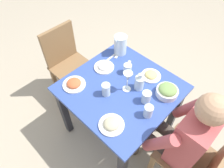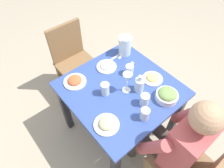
{
  "view_description": "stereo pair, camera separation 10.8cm",
  "coord_description": "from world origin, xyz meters",
  "px_view_note": "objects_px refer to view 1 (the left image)",
  "views": [
    {
      "loc": [
        -0.82,
        -0.7,
        2.05
      ],
      "look_at": [
        -0.05,
        0.06,
        0.76
      ],
      "focal_mm": 32.58,
      "sensor_mm": 36.0,
      "label": 1
    },
    {
      "loc": [
        -0.75,
        -0.77,
        2.05
      ],
      "look_at": [
        -0.05,
        0.06,
        0.76
      ],
      "focal_mm": 32.58,
      "sensor_mm": 36.0,
      "label": 2
    }
  ],
  "objects_px": {
    "salad_bowl": "(167,91)",
    "water_glass_far_left": "(128,69)",
    "water_glass_near_left": "(146,97)",
    "plate_fries": "(151,75)",
    "plate_beans": "(111,124)",
    "wine_glass": "(128,78)",
    "oil_carafe": "(139,83)",
    "diner_near": "(178,134)",
    "chair_far": "(68,62)",
    "plate_rice_curry": "(74,84)",
    "chair_near": "(197,161)",
    "salt_shaker": "(129,64)",
    "water_glass_center": "(106,89)",
    "dining_table": "(121,96)",
    "plate_yoghurt": "(104,67)",
    "water_glass_near_right": "(148,111)",
    "water_pitcher": "(120,45)"
  },
  "relations": [
    {
      "from": "chair_far",
      "to": "salad_bowl",
      "type": "height_order",
      "value": "chair_far"
    },
    {
      "from": "plate_rice_curry",
      "to": "salt_shaker",
      "type": "distance_m",
      "value": 0.53
    },
    {
      "from": "water_pitcher",
      "to": "salad_bowl",
      "type": "bearing_deg",
      "value": -100.21
    },
    {
      "from": "water_pitcher",
      "to": "salad_bowl",
      "type": "height_order",
      "value": "water_pitcher"
    },
    {
      "from": "chair_far",
      "to": "plate_yoghurt",
      "type": "relative_size",
      "value": 4.89
    },
    {
      "from": "water_glass_near_left",
      "to": "oil_carafe",
      "type": "xyz_separation_m",
      "value": [
        0.07,
        0.13,
        0.01
      ]
    },
    {
      "from": "water_glass_near_left",
      "to": "plate_fries",
      "type": "bearing_deg",
      "value": 28.48
    },
    {
      "from": "diner_near",
      "to": "oil_carafe",
      "type": "relative_size",
      "value": 7.21
    },
    {
      "from": "chair_near",
      "to": "salad_bowl",
      "type": "relative_size",
      "value": 5.02
    },
    {
      "from": "plate_yoghurt",
      "to": "dining_table",
      "type": "bearing_deg",
      "value": -102.7
    },
    {
      "from": "chair_near",
      "to": "water_glass_near_left",
      "type": "distance_m",
      "value": 0.61
    },
    {
      "from": "water_glass_near_left",
      "to": "chair_near",
      "type": "bearing_deg",
      "value": -92.42
    },
    {
      "from": "plate_rice_curry",
      "to": "wine_glass",
      "type": "relative_size",
      "value": 0.99
    },
    {
      "from": "salad_bowl",
      "to": "salt_shaker",
      "type": "height_order",
      "value": "salad_bowl"
    },
    {
      "from": "water_pitcher",
      "to": "plate_yoghurt",
      "type": "distance_m",
      "value": 0.27
    },
    {
      "from": "chair_far",
      "to": "water_glass_far_left",
      "type": "xyz_separation_m",
      "value": [
        0.17,
        -0.7,
        0.26
      ]
    },
    {
      "from": "diner_near",
      "to": "water_glass_near_right",
      "type": "bearing_deg",
      "value": 105.47
    },
    {
      "from": "salad_bowl",
      "to": "water_glass_far_left",
      "type": "bearing_deg",
      "value": 95.94
    },
    {
      "from": "diner_near",
      "to": "water_glass_center",
      "type": "relative_size",
      "value": 10.56
    },
    {
      "from": "diner_near",
      "to": "water_glass_center",
      "type": "distance_m",
      "value": 0.64
    },
    {
      "from": "water_pitcher",
      "to": "water_glass_near_right",
      "type": "xyz_separation_m",
      "value": [
        -0.38,
        -0.63,
        -0.04
      ]
    },
    {
      "from": "water_pitcher",
      "to": "wine_glass",
      "type": "bearing_deg",
      "value": -130.35
    },
    {
      "from": "plate_beans",
      "to": "oil_carafe",
      "type": "height_order",
      "value": "oil_carafe"
    },
    {
      "from": "plate_rice_curry",
      "to": "salt_shaker",
      "type": "xyz_separation_m",
      "value": [
        0.5,
        -0.18,
        0.01
      ]
    },
    {
      "from": "plate_fries",
      "to": "wine_glass",
      "type": "distance_m",
      "value": 0.29
    },
    {
      "from": "chair_near",
      "to": "chair_far",
      "type": "xyz_separation_m",
      "value": [
        -0.02,
        1.56,
        0.0
      ]
    },
    {
      "from": "chair_near",
      "to": "water_glass_near_left",
      "type": "xyz_separation_m",
      "value": [
        0.02,
        0.54,
        0.27
      ]
    },
    {
      "from": "plate_rice_curry",
      "to": "water_glass_near_left",
      "type": "xyz_separation_m",
      "value": [
        0.29,
        -0.53,
        0.03
      ]
    },
    {
      "from": "water_glass_near_right",
      "to": "water_glass_far_left",
      "type": "xyz_separation_m",
      "value": [
        0.22,
        0.4,
        -0.01
      ]
    },
    {
      "from": "water_glass_center",
      "to": "chair_near",
      "type": "bearing_deg",
      "value": -79.89
    },
    {
      "from": "wine_glass",
      "to": "oil_carafe",
      "type": "xyz_separation_m",
      "value": [
        0.08,
        -0.06,
        -0.09
      ]
    },
    {
      "from": "salad_bowl",
      "to": "plate_yoghurt",
      "type": "relative_size",
      "value": 0.97
    },
    {
      "from": "plate_fries",
      "to": "water_glass_far_left",
      "type": "bearing_deg",
      "value": 121.03
    },
    {
      "from": "water_pitcher",
      "to": "water_glass_near_right",
      "type": "distance_m",
      "value": 0.74
    },
    {
      "from": "dining_table",
      "to": "plate_beans",
      "type": "bearing_deg",
      "value": -148.21
    },
    {
      "from": "chair_near",
      "to": "diner_near",
      "type": "distance_m",
      "value": 0.25
    },
    {
      "from": "dining_table",
      "to": "water_glass_near_right",
      "type": "xyz_separation_m",
      "value": [
        -0.06,
        -0.33,
        0.18
      ]
    },
    {
      "from": "chair_near",
      "to": "plate_yoghurt",
      "type": "xyz_separation_m",
      "value": [
        0.05,
        1.05,
        0.23
      ]
    },
    {
      "from": "plate_rice_curry",
      "to": "salt_shaker",
      "type": "relative_size",
      "value": 3.59
    },
    {
      "from": "diner_near",
      "to": "salad_bowl",
      "type": "distance_m",
      "value": 0.34
    },
    {
      "from": "chair_far",
      "to": "plate_rice_curry",
      "type": "height_order",
      "value": "chair_far"
    },
    {
      "from": "plate_beans",
      "to": "wine_glass",
      "type": "bearing_deg",
      "value": 23.86
    },
    {
      "from": "plate_beans",
      "to": "oil_carafe",
      "type": "distance_m",
      "value": 0.42
    },
    {
      "from": "chair_far",
      "to": "water_glass_center",
      "type": "height_order",
      "value": "chair_far"
    },
    {
      "from": "dining_table",
      "to": "water_pitcher",
      "type": "distance_m",
      "value": 0.49
    },
    {
      "from": "plate_fries",
      "to": "water_glass_near_right",
      "type": "distance_m",
      "value": 0.4
    },
    {
      "from": "dining_table",
      "to": "plate_yoghurt",
      "type": "xyz_separation_m",
      "value": [
        0.06,
        0.27,
        0.14
      ]
    },
    {
      "from": "plate_fries",
      "to": "water_glass_center",
      "type": "distance_m",
      "value": 0.44
    },
    {
      "from": "oil_carafe",
      "to": "water_glass_near_right",
      "type": "bearing_deg",
      "value": -126.13
    },
    {
      "from": "plate_beans",
      "to": "plate_rice_curry",
      "type": "bearing_deg",
      "value": 84.01
    }
  ]
}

